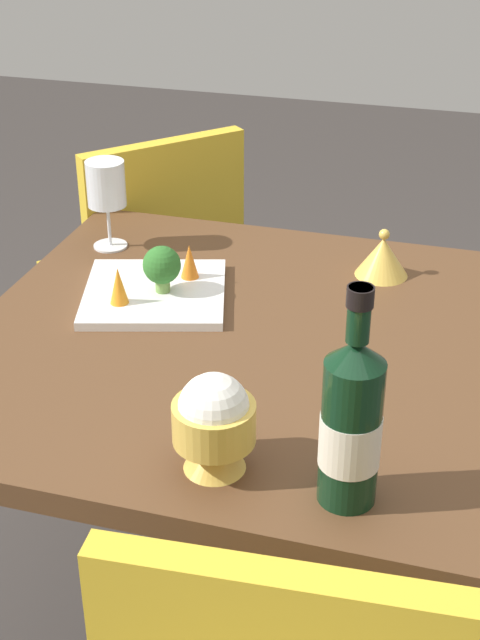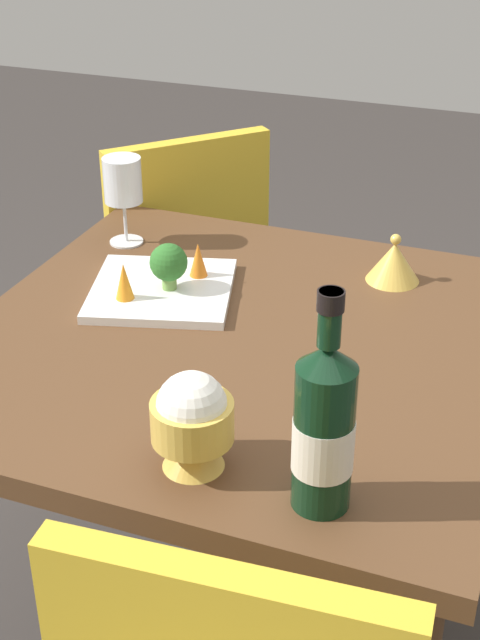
% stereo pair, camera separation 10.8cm
% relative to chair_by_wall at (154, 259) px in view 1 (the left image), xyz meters
% --- Properties ---
extents(dining_table, '(0.91, 0.91, 0.73)m').
position_rel_chair_by_wall_xyz_m(dining_table, '(-0.63, -0.40, 0.11)').
color(dining_table, brown).
rests_on(dining_table, ground_plane).
extents(chair_by_wall, '(0.57, 0.57, 0.85)m').
position_rel_chair_by_wall_xyz_m(chair_by_wall, '(0.00, 0.00, 0.00)').
color(chair_by_wall, gold).
rests_on(chair_by_wall, ground_plane).
extents(wine_bottle, '(0.08, 0.08, 0.30)m').
position_rel_chair_by_wall_xyz_m(wine_bottle, '(-0.98, -0.65, 0.31)').
color(wine_bottle, black).
rests_on(wine_bottle, dining_table).
extents(wine_glass, '(0.08, 0.08, 0.18)m').
position_rel_chair_by_wall_xyz_m(wine_glass, '(-0.35, -0.05, 0.33)').
color(wine_glass, white).
rests_on(wine_glass, dining_table).
extents(rice_bowl, '(0.11, 0.11, 0.14)m').
position_rel_chair_by_wall_xyz_m(rice_bowl, '(-0.97, -0.47, 0.27)').
color(rice_bowl, gold).
rests_on(rice_bowl, dining_table).
extents(rice_bowl_lid, '(0.10, 0.10, 0.09)m').
position_rel_chair_by_wall_xyz_m(rice_bowl_lid, '(-0.33, -0.59, 0.23)').
color(rice_bowl_lid, gold).
rests_on(rice_bowl_lid, dining_table).
extents(serving_plate, '(0.31, 0.31, 0.02)m').
position_rel_chair_by_wall_xyz_m(serving_plate, '(-0.54, -0.22, 0.20)').
color(serving_plate, white).
rests_on(serving_plate, dining_table).
extents(broccoli_floret, '(0.07, 0.07, 0.09)m').
position_rel_chair_by_wall_xyz_m(broccoli_floret, '(-0.54, -0.23, 0.26)').
color(broccoli_floret, '#729E4C').
rests_on(broccoli_floret, serving_plate).
extents(carrot_garnish_left, '(0.03, 0.03, 0.07)m').
position_rel_chair_by_wall_xyz_m(carrot_garnish_left, '(-0.60, -0.18, 0.25)').
color(carrot_garnish_left, orange).
rests_on(carrot_garnish_left, serving_plate).
extents(carrot_garnish_right, '(0.03, 0.03, 0.06)m').
position_rel_chair_by_wall_xyz_m(carrot_garnish_right, '(-0.47, -0.26, 0.24)').
color(carrot_garnish_right, orange).
rests_on(carrot_garnish_right, serving_plate).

